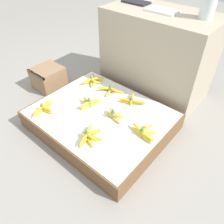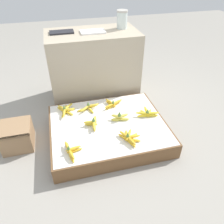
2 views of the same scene
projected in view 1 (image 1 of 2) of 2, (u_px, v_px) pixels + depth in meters
name	position (u px, v px, depth m)	size (l,w,h in m)	color
ground_plane	(101.00, 126.00, 2.06)	(10.00, 10.00, 0.00)	gray
display_platform	(101.00, 120.00, 2.00)	(1.18, 0.95, 0.17)	brown
back_vendor_table	(157.00, 54.00, 2.25)	(1.08, 0.58, 0.85)	tan
wooden_crate	(48.00, 78.00, 2.48)	(0.29, 0.31, 0.24)	#997551
banana_bunch_front_left	(44.00, 108.00, 1.95)	(0.15, 0.26, 0.09)	gold
banana_bunch_front_midright	(89.00, 136.00, 1.70)	(0.20, 0.25, 0.10)	gold
banana_bunch_middle_midleft	(89.00, 103.00, 2.00)	(0.16, 0.23, 0.11)	gold
banana_bunch_middle_midright	(115.00, 115.00, 1.87)	(0.20, 0.14, 0.11)	#DBCC4C
banana_bunch_middle_right	(144.00, 132.00, 1.73)	(0.25, 0.17, 0.10)	yellow
banana_bunch_back_left	(92.00, 80.00, 2.30)	(0.20, 0.25, 0.10)	gold
banana_bunch_back_midleft	(110.00, 90.00, 2.17)	(0.27, 0.19, 0.09)	gold
banana_bunch_back_midright	(132.00, 101.00, 2.04)	(0.24, 0.19, 0.09)	gold
glass_jar	(209.00, 5.00, 1.75)	(0.13, 0.13, 0.20)	silver
foam_tray_white	(162.00, 11.00, 1.95)	(0.28, 0.17, 0.02)	white
foam_tray_dark	(136.00, 2.00, 2.16)	(0.27, 0.15, 0.02)	#232328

